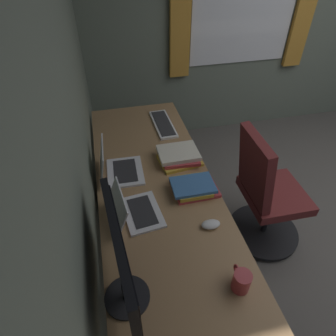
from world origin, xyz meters
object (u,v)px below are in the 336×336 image
object	(u,v)px
office_chair	(265,197)
coffee_mug	(241,281)
monitor_primary	(122,264)
laptop_leftmost	(132,210)
drawer_pedestal	(150,210)
mouse_main	(211,224)
keyboard_main	(163,124)
book_stack_near	(194,187)
book_stack_far	(179,156)
laptop_left	(116,167)

from	to	relation	value
office_chair	coffee_mug	bearing A→B (deg)	141.88
monitor_primary	laptop_leftmost	size ratio (longest dim) A/B	1.79
drawer_pedestal	mouse_main	distance (m)	0.70
keyboard_main	office_chair	xyz separation A→B (m)	(-0.69, -0.61, -0.28)
monitor_primary	office_chair	size ratio (longest dim) A/B	0.57
book_stack_near	office_chair	bearing A→B (deg)	-82.41
mouse_main	book_stack_far	distance (m)	0.59
mouse_main	book_stack_near	xyz separation A→B (m)	(0.29, 0.01, 0.01)
laptop_left	office_chair	distance (m)	1.09
laptop_leftmost	book_stack_near	size ratio (longest dim) A/B	1.09
laptop_leftmost	laptop_left	xyz separation A→B (m)	(0.38, 0.05, 0.01)
keyboard_main	laptop_leftmost	bearing A→B (deg)	157.46
drawer_pedestal	coffee_mug	xyz separation A→B (m)	(-0.88, -0.26, 0.43)
drawer_pedestal	monitor_primary	xyz separation A→B (m)	(-0.81, 0.24, 0.65)
book_stack_near	book_stack_far	bearing A→B (deg)	2.05
coffee_mug	drawer_pedestal	bearing A→B (deg)	16.48
coffee_mug	monitor_primary	bearing A→B (deg)	82.41
laptop_left	office_chair	xyz separation A→B (m)	(-0.18, -1.03, -0.33)
laptop_left	book_stack_near	bearing A→B (deg)	-120.63
keyboard_main	book_stack_near	xyz separation A→B (m)	(-0.77, -0.02, 0.02)
coffee_mug	office_chair	distance (m)	0.97
office_chair	drawer_pedestal	bearing A→B (deg)	79.11
drawer_pedestal	keyboard_main	distance (m)	0.70
drawer_pedestal	coffee_mug	size ratio (longest dim) A/B	5.73
book_stack_far	laptop_left	bearing A→B (deg)	95.07
monitor_primary	book_stack_far	xyz separation A→B (m)	(0.88, -0.46, -0.23)
book_stack_far	office_chair	world-z (taller)	office_chair
book_stack_far	office_chair	distance (m)	0.71
monitor_primary	mouse_main	distance (m)	0.62
mouse_main	coffee_mug	world-z (taller)	coffee_mug
monitor_primary	laptop_left	size ratio (longest dim) A/B	1.87
laptop_left	mouse_main	xyz separation A→B (m)	(-0.55, -0.45, -0.04)
book_stack_far	book_stack_near	bearing A→B (deg)	-177.95
laptop_left	book_stack_far	distance (m)	0.43
drawer_pedestal	mouse_main	world-z (taller)	mouse_main
drawer_pedestal	office_chair	bearing A→B (deg)	-100.89
book_stack_near	monitor_primary	bearing A→B (deg)	140.50
drawer_pedestal	coffee_mug	world-z (taller)	coffee_mug
mouse_main	book_stack_far	bearing A→B (deg)	1.95
mouse_main	book_stack_near	bearing A→B (deg)	1.85
monitor_primary	office_chair	bearing A→B (deg)	-58.35
drawer_pedestal	coffee_mug	distance (m)	1.01
keyboard_main	book_stack_near	world-z (taller)	book_stack_near
drawer_pedestal	monitor_primary	bearing A→B (deg)	163.81
laptop_leftmost	laptop_left	distance (m)	0.38
laptop_left	monitor_primary	bearing A→B (deg)	177.65
keyboard_main	book_stack_near	distance (m)	0.77
book_stack_near	coffee_mug	bearing A→B (deg)	-178.12
mouse_main	laptop_left	bearing A→B (deg)	39.36
keyboard_main	office_chair	world-z (taller)	office_chair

